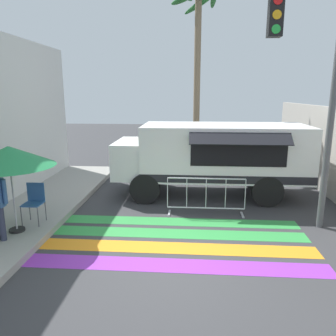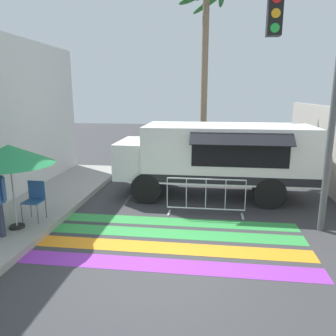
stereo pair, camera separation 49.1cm
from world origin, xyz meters
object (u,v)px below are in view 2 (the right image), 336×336
at_px(food_truck, 212,153).
at_px(palm_tree, 205,40).
at_px(folding_chair, 35,197).
at_px(barricade_front, 206,197).
at_px(patio_umbrella, 9,155).
at_px(traffic_signal_pole, 299,61).

height_order(food_truck, palm_tree, palm_tree).
distance_m(food_truck, palm_tree, 5.90).
bearing_deg(folding_chair, barricade_front, 2.74).
bearing_deg(patio_umbrella, barricade_front, 22.43).
height_order(barricade_front, palm_tree, palm_tree).
distance_m(folding_chair, palm_tree, 9.66).
distance_m(patio_umbrella, barricade_front, 5.10).
bearing_deg(traffic_signal_pole, barricade_front, 161.93).
xyz_separation_m(food_truck, patio_umbrella, (-4.68, -3.75, 0.54)).
bearing_deg(palm_tree, barricade_front, -87.43).
xyz_separation_m(food_truck, palm_tree, (-0.43, 4.17, 4.14)).
relative_size(traffic_signal_pole, folding_chair, 5.93).
relative_size(barricade_front, palm_tree, 0.28).
xyz_separation_m(traffic_signal_pole, barricade_front, (-2.02, 0.66, -3.53)).
height_order(traffic_signal_pole, palm_tree, palm_tree).
height_order(food_truck, folding_chair, food_truck).
bearing_deg(food_truck, folding_chair, -144.82).
bearing_deg(barricade_front, palm_tree, 92.57).
bearing_deg(barricade_front, traffic_signal_pole, -18.07).
height_order(traffic_signal_pole, barricade_front, traffic_signal_pole).
bearing_deg(traffic_signal_pole, folding_chair, -174.45).
bearing_deg(traffic_signal_pole, palm_tree, 108.86).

